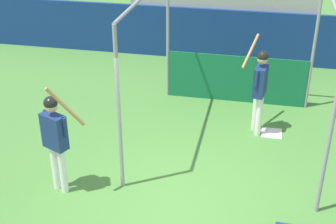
# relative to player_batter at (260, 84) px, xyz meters

# --- Properties ---
(ground_plane) EXTENTS (60.00, 60.00, 0.00)m
(ground_plane) POSITION_rel_player_batter_xyz_m (-1.30, -2.82, -1.15)
(ground_plane) COLOR #477F38
(outfield_wall) EXTENTS (24.00, 0.12, 1.54)m
(outfield_wall) POSITION_rel_player_batter_xyz_m (-1.30, 4.17, -0.38)
(outfield_wall) COLOR navy
(outfield_wall) RESTS_ON ground
(batting_cage) EXTENTS (3.48, 4.02, 3.07)m
(batting_cage) POSITION_rel_player_batter_xyz_m (-0.57, 0.64, 0.18)
(batting_cage) COLOR gray
(batting_cage) RESTS_ON ground
(home_plate) EXTENTS (0.44, 0.44, 0.02)m
(home_plate) POSITION_rel_player_batter_xyz_m (0.36, -0.01, -1.15)
(home_plate) COLOR white
(home_plate) RESTS_ON ground
(player_batter) EXTENTS (0.57, 0.96, 2.03)m
(player_batter) POSITION_rel_player_batter_xyz_m (0.00, 0.00, 0.00)
(player_batter) COLOR white
(player_batter) RESTS_ON ground
(player_waiting) EXTENTS (0.83, 0.58, 2.19)m
(player_waiting) POSITION_rel_player_batter_xyz_m (-3.32, -2.84, -0.02)
(player_waiting) COLOR white
(player_waiting) RESTS_ON ground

